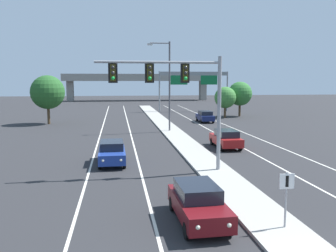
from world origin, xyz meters
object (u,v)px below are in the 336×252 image
Objects in this scene: car_receding_red at (226,139)px; tree_far_right_a at (240,94)px; median_sign_post at (286,192)px; car_receding_navy at (205,116)px; tree_far_right_c at (225,98)px; highway_sign_gantry at (194,79)px; car_oncoming_darkred at (198,203)px; tree_far_left_a at (48,92)px; street_lamp_median at (168,81)px; overhead_signal_mast at (177,86)px; car_oncoming_blue at (112,152)px.

tree_far_right_a reaches higher than car_receding_red.
median_sign_post is 37.01m from car_receding_navy.
car_receding_navy is at bearing -130.35° from tree_far_right_c.
car_receding_red is 28.68m from tree_far_right_a.
tree_far_right_c reaches higher than median_sign_post.
highway_sign_gantry is at bearing 81.66° from median_sign_post.
car_oncoming_darkred is at bearing -101.92° from highway_sign_gantry.
tree_far_left_a is at bearing -167.37° from tree_far_right_a.
street_lamp_median is 2.23× the size of car_receding_navy.
median_sign_post is 0.49× the size of car_receding_navy.
overhead_signal_mast is 1.74× the size of car_oncoming_darkred.
car_oncoming_blue is at bearing -109.66° from highway_sign_gantry.
highway_sign_gantry is 2.73× the size of tree_far_right_c.
car_oncoming_blue is at bearing -154.49° from car_receding_red.
car_receding_red is at bearing -47.32° from tree_far_left_a.
tree_far_right_a reaches higher than tree_far_right_c.
car_oncoming_darkred is 53.93m from highway_sign_gantry.
tree_far_left_a is (-18.49, 20.04, 3.45)m from car_receding_red.
car_receding_red is 1.00× the size of car_receding_navy.
tree_far_right_a is (16.14, 34.46, -1.81)m from overhead_signal_mast.
tree_far_right_c is at bearing 10.00° from tree_far_left_a.
highway_sign_gantry is (4.99, 36.64, 5.34)m from car_receding_red.
tree_far_left_a reaches higher than car_receding_navy.
tree_far_left_a is (-12.40, 35.91, 3.45)m from car_oncoming_darkred.
overhead_signal_mast reaches higher than car_receding_red.
tree_far_right_a reaches higher than car_oncoming_blue.
highway_sign_gantry reaches higher than car_oncoming_blue.
car_oncoming_darkred is 0.80× the size of tree_far_right_a.
median_sign_post is (2.74, -9.33, -3.90)m from overhead_signal_mast.
overhead_signal_mast is 30.79m from tree_far_left_a.
median_sign_post is 0.45× the size of tree_far_right_c.
highway_sign_gantry reaches higher than car_oncoming_darkred.
car_receding_red is 0.92× the size of tree_far_right_c.
car_receding_navy is (2.91, 19.29, 0.00)m from car_receding_red.
street_lamp_median reaches higher than tree_far_right_c.
car_receding_navy is (6.56, 8.77, -4.97)m from street_lamp_median.
tree_far_right_c is (25.92, 4.57, -1.09)m from tree_far_left_a.
tree_far_right_a is at bearing 64.91° from overhead_signal_mast.
street_lamp_median is at bearing -108.31° from highway_sign_gantry.
tree_far_left_a is (-15.58, 37.30, 2.68)m from median_sign_post.
overhead_signal_mast is 7.02m from car_oncoming_blue.
overhead_signal_mast is at bearing -111.90° from tree_far_right_c.
car_receding_red is 37.37m from highway_sign_gantry.
overhead_signal_mast is 35.14m from tree_far_right_c.
overhead_signal_mast reaches higher than car_receding_navy.
overhead_signal_mast is at bearing -65.34° from tree_far_left_a.
tree_far_left_a is at bearing 132.68° from car_receding_red.
car_receding_navy is 0.34× the size of highway_sign_gantry.
tree_far_right_a is at bearing 32.20° from tree_far_right_c.
street_lamp_median is 17.70m from tree_far_left_a.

